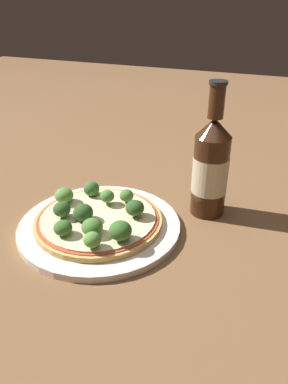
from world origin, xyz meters
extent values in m
plane|color=brown|center=(0.00, 0.00, 0.00)|extent=(3.00, 3.00, 0.00)
cylinder|color=silver|center=(-0.02, 0.01, 0.01)|extent=(0.28, 0.28, 0.01)
cylinder|color=tan|center=(-0.02, 0.01, 0.02)|extent=(0.22, 0.22, 0.01)
cylinder|color=#B74728|center=(-0.02, 0.01, 0.02)|extent=(0.21, 0.21, 0.00)
cylinder|color=beige|center=(-0.02, 0.01, 0.02)|extent=(0.20, 0.20, 0.00)
cylinder|color=#6B8E51|center=(-0.07, -0.02, 0.03)|extent=(0.01, 0.01, 0.01)
ellipsoid|color=#2D5123|center=(-0.07, -0.02, 0.04)|extent=(0.03, 0.03, 0.02)
cylinder|color=#6B8E51|center=(-0.06, 0.07, 0.03)|extent=(0.01, 0.01, 0.01)
ellipsoid|color=#386628|center=(-0.06, 0.07, 0.04)|extent=(0.03, 0.03, 0.03)
cylinder|color=#6B8E51|center=(-0.02, 0.05, 0.03)|extent=(0.01, 0.01, 0.01)
ellipsoid|color=#477A33|center=(-0.02, 0.05, 0.04)|extent=(0.03, 0.03, 0.02)
cylinder|color=#6B8E51|center=(0.04, 0.03, 0.03)|extent=(0.01, 0.01, 0.01)
ellipsoid|color=#2D5123|center=(0.04, 0.03, 0.04)|extent=(0.03, 0.03, 0.03)
cylinder|color=#6B8E51|center=(0.05, -0.04, 0.03)|extent=(0.01, 0.01, 0.01)
ellipsoid|color=#386628|center=(0.05, -0.04, 0.04)|extent=(0.04, 0.04, 0.03)
cylinder|color=#6B8E51|center=(-0.10, 0.03, 0.03)|extent=(0.01, 0.01, 0.01)
ellipsoid|color=#568E3D|center=(-0.10, 0.03, 0.04)|extent=(0.03, 0.03, 0.03)
cylinder|color=#6B8E51|center=(0.01, 0.07, 0.03)|extent=(0.01, 0.01, 0.01)
ellipsoid|color=#477A33|center=(0.01, 0.07, 0.04)|extent=(0.03, 0.03, 0.02)
cylinder|color=#6B8E51|center=(-0.03, -0.01, 0.03)|extent=(0.01, 0.01, 0.01)
ellipsoid|color=#2D5123|center=(-0.03, -0.01, 0.04)|extent=(0.03, 0.03, 0.03)
cylinder|color=#6B8E51|center=(-0.04, -0.06, 0.03)|extent=(0.01, 0.01, 0.01)
ellipsoid|color=#386628|center=(-0.04, -0.06, 0.04)|extent=(0.03, 0.03, 0.02)
cylinder|color=#6B8E51|center=(0.02, -0.07, 0.03)|extent=(0.01, 0.01, 0.01)
ellipsoid|color=#568E3D|center=(0.02, -0.07, 0.04)|extent=(0.03, 0.03, 0.02)
cylinder|color=#6B8E51|center=(0.00, -0.04, 0.03)|extent=(0.01, 0.01, 0.01)
ellipsoid|color=#477A33|center=(0.00, -0.04, 0.04)|extent=(0.03, 0.03, 0.03)
cylinder|color=#381E0F|center=(0.14, 0.14, 0.07)|extent=(0.06, 0.06, 0.15)
cylinder|color=#C6B793|center=(0.14, 0.14, 0.08)|extent=(0.06, 0.06, 0.07)
cone|color=#381E0F|center=(0.14, 0.14, 0.17)|extent=(0.06, 0.06, 0.03)
cylinder|color=#381E0F|center=(0.14, 0.14, 0.21)|extent=(0.03, 0.03, 0.05)
cylinder|color=black|center=(0.14, 0.14, 0.24)|extent=(0.03, 0.03, 0.01)
camera|label=1|loc=(0.26, -0.47, 0.37)|focal=35.00mm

